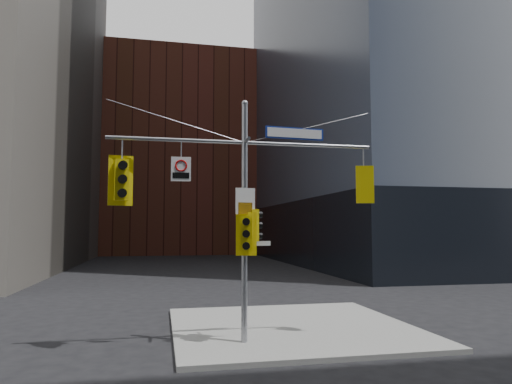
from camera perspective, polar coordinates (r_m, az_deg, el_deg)
name	(u,v)px	position (r m, az deg, el deg)	size (l,w,h in m)	color
ground	(259,368)	(12.04, 0.34, -21.14)	(160.00, 160.00, 0.00)	black
sidewalk_corner	(291,327)	(16.26, 4.45, -16.48)	(8.00, 8.00, 0.15)	gray
podium_ne	(453,233)	(52.91, 23.43, -4.68)	(36.40, 36.40, 6.00)	black
brick_midrise	(178,159)	(70.13, -9.67, 4.14)	(26.00, 20.00, 28.00)	brown
signal_assembly	(245,195)	(13.53, -1.43, -0.41)	(8.00, 0.80, 7.30)	#929499
traffic_light_west_arm	(121,180)	(13.41, -16.47, 1.46)	(0.68, 0.62, 1.44)	#D9C00B
traffic_light_east_arm	(364,185)	(14.74, 13.34, 0.87)	(0.55, 0.51, 1.17)	#D9C00B
traffic_light_pole_side	(255,225)	(13.57, -0.12, -4.18)	(0.40, 0.34, 0.94)	#D9C00B
traffic_light_pole_front	(246,234)	(13.24, -1.23, -5.24)	(0.61, 0.54, 1.28)	#D9C00B
street_sign_blade	(295,133)	(14.17, 4.87, 7.32)	(1.88, 0.16, 0.36)	navy
regulatory_sign_arm	(181,168)	(13.38, -9.35, 2.95)	(0.57, 0.08, 0.71)	silver
regulatory_sign_pole	(245,202)	(13.41, -1.35, -1.23)	(0.59, 0.11, 0.77)	silver
street_blade_ew	(259,243)	(13.60, 0.43, -6.44)	(0.69, 0.07, 0.14)	silver
street_blade_ns	(242,250)	(13.96, -1.79, -7.31)	(0.11, 0.68, 0.14)	#145926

